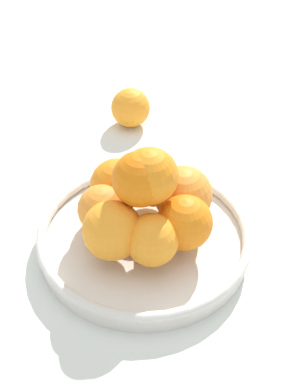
{
  "coord_description": "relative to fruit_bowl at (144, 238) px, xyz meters",
  "views": [
    {
      "loc": [
        0.53,
        -0.1,
        0.56
      ],
      "look_at": [
        0.0,
        0.0,
        0.1
      ],
      "focal_mm": 50.0,
      "sensor_mm": 36.0,
      "label": 1
    }
  ],
  "objects": [
    {
      "name": "orange_pile",
      "position": [
        -0.0,
        0.0,
        0.07
      ],
      "size": [
        0.18,
        0.19,
        0.14
      ],
      "color": "orange",
      "rests_on": "fruit_bowl"
    },
    {
      "name": "stray_orange",
      "position": [
        -0.32,
        0.04,
        0.02
      ],
      "size": [
        0.07,
        0.07,
        0.07
      ],
      "primitive_type": "sphere",
      "color": "orange",
      "rests_on": "ground_plane"
    },
    {
      "name": "fruit_bowl",
      "position": [
        0.0,
        0.0,
        0.0
      ],
      "size": [
        0.3,
        0.3,
        0.03
      ],
      "color": "silver",
      "rests_on": "ground_plane"
    },
    {
      "name": "ground_plane",
      "position": [
        0.0,
        0.0,
        -0.02
      ],
      "size": [
        4.0,
        4.0,
        0.0
      ],
      "primitive_type": "plane",
      "color": "silver"
    }
  ]
}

